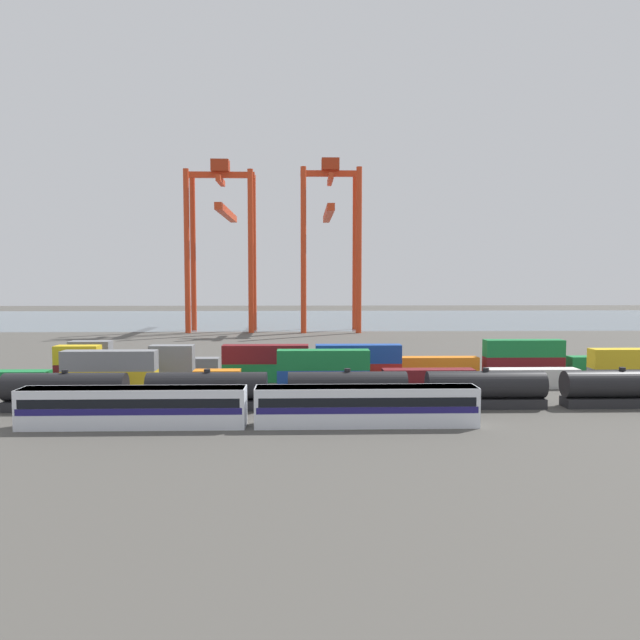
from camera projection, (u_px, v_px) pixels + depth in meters
ground_plane at (284, 351)px, 120.48m from camera, size 420.00×420.00×0.00m
harbour_water at (292, 319)px, 220.42m from camera, size 400.00×110.00×0.01m
passenger_train at (250, 405)px, 58.61m from camera, size 44.64×3.14×3.90m
freight_tank_row at (347, 389)px, 66.81m from camera, size 75.52×3.05×4.51m
shipping_container_0 at (2, 381)px, 77.55m from camera, size 12.10×2.44×2.60m
shipping_container_1 at (110, 380)px, 77.95m from camera, size 12.10×2.44×2.60m
shipping_container_2 at (110, 360)px, 77.77m from camera, size 12.10×2.44×2.60m
shipping_container_3 at (217, 380)px, 78.35m from camera, size 6.04×2.44×2.60m
shipping_container_4 at (323, 379)px, 78.74m from camera, size 12.10×2.44×2.60m
shipping_container_5 at (323, 360)px, 78.57m from camera, size 12.10×2.44×2.60m
shipping_container_6 at (428, 379)px, 79.14m from camera, size 12.10×2.44×2.60m
shipping_container_7 at (532, 378)px, 79.54m from camera, size 12.10×2.44×2.60m
shipping_container_8 at (635, 378)px, 79.94m from camera, size 12.10×2.44×2.60m
shipping_container_9 at (636, 358)px, 79.76m from camera, size 12.10×2.44×2.60m
shipping_container_10 at (78, 373)px, 83.86m from camera, size 6.04×2.44×2.60m
shipping_container_11 at (78, 355)px, 83.69m from camera, size 6.04×2.44×2.60m
shipping_container_12 at (172, 373)px, 84.24m from camera, size 6.04×2.44×2.60m
shipping_container_13 at (172, 354)px, 84.06m from camera, size 6.04×2.44×2.60m
shipping_container_14 at (266, 372)px, 84.62m from camera, size 12.10×2.44×2.60m
shipping_container_15 at (266, 354)px, 84.44m from camera, size 12.10×2.44×2.60m
shipping_container_16 at (358, 372)px, 84.99m from camera, size 12.10×2.44×2.60m
shipping_container_17 at (358, 354)px, 84.81m from camera, size 12.10×2.44×2.60m
shipping_container_18 at (91, 367)px, 89.95m from camera, size 6.04×2.44×2.60m
shipping_container_19 at (91, 350)px, 89.77m from camera, size 6.04×2.44×2.60m
shipping_container_20 at (179, 366)px, 90.33m from camera, size 12.10×2.44×2.60m
shipping_container_21 at (266, 366)px, 90.70m from camera, size 6.04×2.44×2.60m
shipping_container_22 at (353, 366)px, 91.08m from camera, size 6.04×2.44×2.60m
shipping_container_23 at (438, 365)px, 91.46m from camera, size 12.10×2.44×2.60m
shipping_container_24 at (523, 365)px, 91.83m from camera, size 12.10×2.44×2.60m
shipping_container_25 at (524, 348)px, 91.66m from camera, size 12.10×2.44×2.60m
shipping_container_26 at (608, 365)px, 92.21m from camera, size 12.10×2.44×2.60m
gantry_crane_west at (222, 229)px, 167.10m from camera, size 18.63×36.77×46.92m
gantry_crane_central at (330, 229)px, 167.72m from camera, size 16.43×36.48×47.42m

